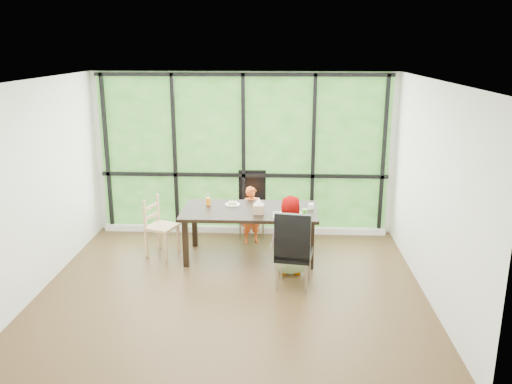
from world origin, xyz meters
TOP-DOWN VIEW (x-y plane):
  - ground at (0.00, 0.00)m, footprint 5.00×5.00m
  - back_wall at (0.00, 2.25)m, footprint 5.00×0.00m
  - foliage_backdrop at (0.00, 2.23)m, footprint 4.80×0.02m
  - window_mullions at (0.00, 2.19)m, footprint 4.80×0.06m
  - window_sill at (0.00, 2.15)m, footprint 4.80×0.12m
  - dining_table at (0.16, 1.08)m, footprint 2.09×1.20m
  - chair_window_leather at (0.15, 2.05)m, footprint 0.47×0.47m
  - chair_interior_leather at (0.81, 0.08)m, footprint 0.53×0.53m
  - chair_end_beech at (-1.17, 1.11)m, footprint 0.52×0.53m
  - child_toddler at (0.16, 1.69)m, footprint 0.40×0.33m
  - child_older at (0.76, 0.52)m, footprint 0.58×0.41m
  - placemat at (0.72, 0.84)m, footprint 0.41×0.30m
  - plate_far at (-0.11, 1.31)m, footprint 0.23×0.23m
  - plate_near at (0.70, 0.85)m, footprint 0.25×0.25m
  - orange_cup at (-0.48, 1.29)m, footprint 0.07×0.07m
  - green_cup at (0.97, 0.77)m, footprint 0.07×0.07m
  - white_mug at (1.07, 1.15)m, footprint 0.08×0.08m
  - tissue_box at (0.31, 0.91)m, footprint 0.16×0.16m
  - crepe_rolls_far at (-0.11, 1.31)m, footprint 0.15×0.12m
  - crepe_rolls_near at (0.70, 0.85)m, footprint 0.10×0.12m
  - straw_white at (-0.48, 1.29)m, footprint 0.01×0.04m
  - straw_pink at (0.97, 0.77)m, footprint 0.01×0.04m
  - tissue at (0.31, 0.91)m, footprint 0.12×0.12m

SIDE VIEW (x-z plane):
  - ground at x=0.00m, z-range 0.00..0.00m
  - window_sill at x=0.00m, z-range 0.00..0.10m
  - dining_table at x=0.16m, z-range 0.00..0.75m
  - chair_end_beech at x=-1.17m, z-range 0.00..0.90m
  - child_toddler at x=0.16m, z-range 0.00..0.93m
  - chair_window_leather at x=0.15m, z-range 0.00..1.08m
  - chair_interior_leather at x=0.81m, z-range 0.00..1.08m
  - child_older at x=0.76m, z-range 0.00..1.12m
  - placemat at x=0.72m, z-range 0.75..0.76m
  - plate_far at x=-0.11m, z-range 0.75..0.76m
  - plate_near at x=0.70m, z-range 0.75..0.77m
  - crepe_rolls_far at x=-0.11m, z-range 0.76..0.80m
  - crepe_rolls_near at x=0.70m, z-range 0.77..0.80m
  - white_mug at x=1.07m, z-range 0.75..0.83m
  - orange_cup at x=-0.48m, z-range 0.75..0.86m
  - green_cup at x=0.97m, z-range 0.75..0.87m
  - tissue_box at x=0.31m, z-range 0.75..0.88m
  - straw_white at x=-0.48m, z-range 0.80..1.00m
  - straw_pink at x=0.97m, z-range 0.81..1.01m
  - tissue at x=0.31m, z-range 0.88..0.99m
  - back_wall at x=0.00m, z-range -1.15..3.85m
  - foliage_backdrop at x=0.00m, z-range 0.03..2.67m
  - window_mullions at x=0.00m, z-range 0.03..2.67m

